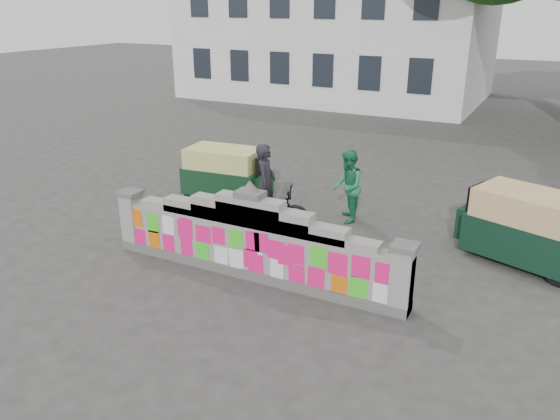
{
  "coord_description": "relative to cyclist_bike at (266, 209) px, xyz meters",
  "views": [
    {
      "loc": [
        5.0,
        -8.4,
        5.14
      ],
      "look_at": [
        0.12,
        1.0,
        1.1
      ],
      "focal_mm": 35.0,
      "sensor_mm": 36.0,
      "label": 1
    }
  ],
  "objects": [
    {
      "name": "ground",
      "position": [
        0.86,
        -2.17,
        -0.56
      ],
      "size": [
        100.0,
        100.0,
        0.0
      ],
      "primitive_type": "plane",
      "color": "#383533",
      "rests_on": "ground"
    },
    {
      "name": "parapet_wall",
      "position": [
        0.86,
        -2.18,
        0.19
      ],
      "size": [
        6.48,
        0.44,
        2.01
      ],
      "color": "#4C4C49",
      "rests_on": "ground"
    },
    {
      "name": "building",
      "position": [
        -6.14,
        19.81,
        3.46
      ],
      "size": [
        16.0,
        10.0,
        8.9
      ],
      "color": "silver",
      "rests_on": "ground"
    },
    {
      "name": "cyclist_bike",
      "position": [
        0.0,
        0.0,
        0.0
      ],
      "size": [
        2.24,
        1.33,
        1.11
      ],
      "primitive_type": "imported",
      "rotation": [
        0.0,
        0.0,
        1.87
      ],
      "color": "black",
      "rests_on": "ground"
    },
    {
      "name": "cyclist_rider",
      "position": [
        0.0,
        0.0,
        0.39
      ],
      "size": [
        0.63,
        0.79,
        1.88
      ],
      "primitive_type": "imported",
      "rotation": [
        0.0,
        0.0,
        1.87
      ],
      "color": "black",
      "rests_on": "ground"
    },
    {
      "name": "pedestrian",
      "position": [
        1.47,
        1.48,
        0.35
      ],
      "size": [
        0.98,
        1.08,
        1.82
      ],
      "primitive_type": "imported",
      "rotation": [
        0.0,
        0.0,
        -1.17
      ],
      "color": "#227F4E",
      "rests_on": "ground"
    },
    {
      "name": "rickshaw_left",
      "position": [
        -2.15,
        1.62,
        0.17
      ],
      "size": [
        2.58,
        1.37,
        1.4
      ],
      "rotation": [
        0.0,
        0.0,
        0.09
      ],
      "color": "#11331B",
      "rests_on": "ground"
    },
    {
      "name": "rickshaw_right",
      "position": [
        5.6,
        1.03,
        0.24
      ],
      "size": [
        2.86,
        2.01,
        1.54
      ],
      "rotation": [
        0.0,
        0.0,
        2.8
      ],
      "color": "black",
      "rests_on": "ground"
    }
  ]
}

